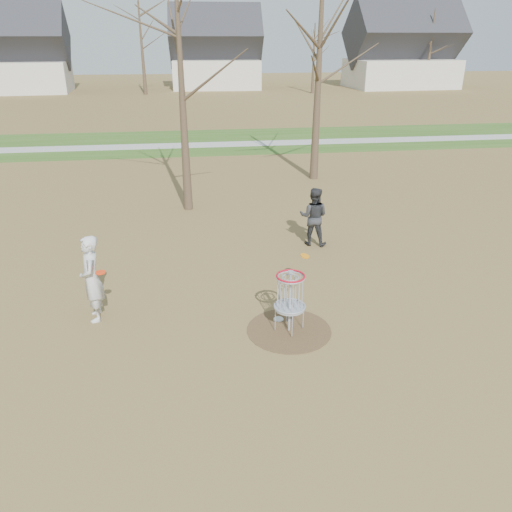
{
  "coord_description": "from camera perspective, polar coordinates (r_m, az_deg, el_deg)",
  "views": [
    {
      "loc": [
        -1.93,
        -8.87,
        5.72
      ],
      "look_at": [
        -0.5,
        1.5,
        1.1
      ],
      "focal_mm": 35.0,
      "sensor_mm": 36.0,
      "label": 1
    }
  ],
  "objects": [
    {
      "name": "ground",
      "position": [
        10.73,
        3.78,
        -8.46
      ],
      "size": [
        160.0,
        160.0,
        0.0
      ],
      "primitive_type": "plane",
      "color": "brown",
      "rests_on": "ground"
    },
    {
      "name": "green_band",
      "position": [
        30.47,
        -4.19,
        12.95
      ],
      "size": [
        160.0,
        8.0,
        0.01
      ],
      "primitive_type": "cube",
      "color": "#2D5119",
      "rests_on": "ground"
    },
    {
      "name": "footpath",
      "position": [
        29.49,
        -4.05,
        12.61
      ],
      "size": [
        160.0,
        1.5,
        0.01
      ],
      "primitive_type": "cube",
      "color": "#9E9E99",
      "rests_on": "green_band"
    },
    {
      "name": "player_standing",
      "position": [
        11.24,
        -18.28,
        -2.5
      ],
      "size": [
        0.57,
        0.77,
        1.93
      ],
      "primitive_type": "imported",
      "rotation": [
        0.0,
        0.0,
        -1.42
      ],
      "color": "silver",
      "rests_on": "ground"
    },
    {
      "name": "disc_grounded",
      "position": [
        11.07,
        2.59,
        -7.22
      ],
      "size": [
        0.22,
        0.22,
        0.02
      ],
      "primitive_type": "cylinder",
      "color": "silver",
      "rests_on": "dirt_circle"
    },
    {
      "name": "dirt_circle",
      "position": [
        10.73,
        3.78,
        -8.44
      ],
      "size": [
        1.8,
        1.8,
        0.01
      ],
      "primitive_type": "cylinder",
      "color": "#47331E",
      "rests_on": "ground"
    },
    {
      "name": "discs_in_play",
      "position": [
        11.26,
        -4.7,
        -0.83
      ],
      "size": [
        4.82,
        1.25,
        0.41
      ],
      "color": "orange",
      "rests_on": "ground"
    },
    {
      "name": "houses_row",
      "position": [
        61.78,
        -2.2,
        21.77
      ],
      "size": [
        56.51,
        10.01,
        7.26
      ],
      "color": "silver",
      "rests_on": "ground"
    },
    {
      "name": "bare_trees",
      "position": [
        44.81,
        -3.38,
        23.31
      ],
      "size": [
        52.62,
        44.98,
        9.0
      ],
      "color": "#382B1E",
      "rests_on": "ground"
    },
    {
      "name": "player_throwing",
      "position": [
        14.78,
        6.6,
        4.5
      ],
      "size": [
        1.03,
        0.93,
        1.74
      ],
      "primitive_type": "imported",
      "rotation": [
        0.0,
        0.0,
        2.75
      ],
      "color": "#2C2D30",
      "rests_on": "ground"
    },
    {
      "name": "disc_golf_basket",
      "position": [
        10.27,
        3.92,
        -4.15
      ],
      "size": [
        0.64,
        0.64,
        1.35
      ],
      "color": "#9EA3AD",
      "rests_on": "ground"
    }
  ]
}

